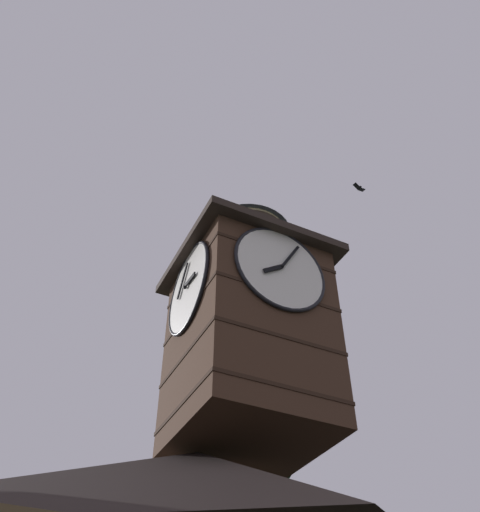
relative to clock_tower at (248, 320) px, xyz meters
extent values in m
cube|color=#422B1E|center=(-0.03, -0.03, -0.90)|extent=(3.59, 3.59, 5.32)
cube|color=black|center=(-0.03, -0.03, -2.92)|extent=(3.63, 3.63, 0.10)
cube|color=black|center=(-0.03, -0.03, -1.59)|extent=(3.63, 3.63, 0.10)
cube|color=black|center=(-0.03, -0.03, -0.26)|extent=(3.63, 3.63, 0.10)
cube|color=black|center=(-0.03, -0.03, 1.07)|extent=(3.63, 3.63, 0.10)
cylinder|color=white|center=(-0.03, 1.80, 0.52)|extent=(2.61, 0.10, 2.61)
torus|color=black|center=(-0.03, 1.83, 0.52)|extent=(2.71, 0.10, 2.71)
cube|color=black|center=(0.25, 1.90, 0.34)|extent=(0.61, 0.04, 0.46)
cube|color=black|center=(-0.30, 1.90, 0.97)|extent=(0.62, 0.04, 0.96)
sphere|color=black|center=(-0.03, 1.91, 0.52)|extent=(0.10, 0.10, 0.10)
cylinder|color=white|center=(1.80, -0.03, 0.52)|extent=(0.10, 2.61, 2.61)
torus|color=black|center=(1.83, -0.03, 0.52)|extent=(0.10, 2.71, 2.71)
cube|color=black|center=(1.90, 0.30, 0.55)|extent=(0.04, 0.66, 0.19)
cube|color=black|center=(1.90, -0.32, 0.96)|extent=(0.04, 0.66, 0.93)
sphere|color=black|center=(1.91, -0.03, 0.52)|extent=(0.10, 0.10, 0.10)
cube|color=#2D231E|center=(-0.03, -0.03, 1.89)|extent=(4.29, 4.29, 0.25)
cylinder|color=beige|center=(-0.03, -0.03, 2.66)|extent=(2.40, 2.40, 1.29)
cylinder|color=#2D2319|center=(-0.03, -0.03, 2.17)|extent=(2.46, 2.46, 0.10)
cylinder|color=#2D2319|center=(-0.03, -0.03, 2.49)|extent=(2.46, 2.46, 0.10)
cylinder|color=#2D2319|center=(-0.03, -0.03, 2.82)|extent=(2.46, 2.46, 0.10)
cylinder|color=#2D2319|center=(-0.03, -0.03, 3.14)|extent=(2.46, 2.46, 0.10)
cone|color=#424C5B|center=(-0.03, -0.03, 3.84)|extent=(2.70, 2.70, 1.08)
sphere|color=#424C5B|center=(-0.03, -0.03, 4.48)|extent=(0.16, 0.16, 0.16)
cone|color=black|center=(-1.42, -4.42, -3.21)|extent=(5.28, 5.28, 4.58)
cone|color=#14341C|center=(-1.42, -4.42, -0.39)|extent=(4.17, 4.17, 4.07)
cone|color=black|center=(-1.42, -4.42, 3.20)|extent=(3.07, 3.07, 5.08)
cone|color=#11331B|center=(-1.42, -4.42, 6.05)|extent=(1.97, 1.97, 4.60)
ellipsoid|color=black|center=(-5.51, -0.50, 8.74)|extent=(0.18, 0.26, 0.13)
cube|color=black|center=(-5.67, -0.54, 8.74)|extent=(0.33, 0.23, 0.14)
cube|color=black|center=(-5.36, -0.47, 8.74)|extent=(0.33, 0.23, 0.14)
camera|label=1|loc=(5.96, 11.58, -9.20)|focal=40.26mm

